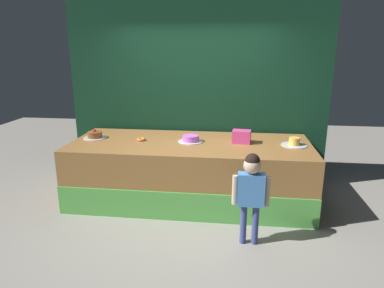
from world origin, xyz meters
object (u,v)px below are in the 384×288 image
Objects in this scene: donut at (141,139)px; cake_center at (191,139)px; cake_left at (95,135)px; child_figure at (251,187)px; pink_box at (242,137)px; cake_right at (294,143)px.

donut is 0.35× the size of cake_center.
child_figure is at bearing -27.41° from cake_left.
donut is at bearing 143.93° from child_figure.
child_figure is 4.25× the size of pink_box.
cake_left is (-0.71, 0.05, 0.02)m from donut.
child_figure reaches higher than cake_center.
cake_left is at bearing 179.14° from cake_right.
cake_center is 1.42m from cake_right.
cake_left is (-2.22, 1.15, 0.21)m from child_figure.
child_figure is at bearing -36.07° from donut.
donut is 0.36× the size of cake_right.
child_figure is at bearing -118.77° from cake_right.
cake_right is at bearing -0.75° from cake_center.
cake_left is 0.96× the size of cake_right.
donut is at bearing -179.81° from cake_right.
child_figure is at bearing -85.15° from pink_box.
donut is at bearing -3.99° from cake_left.
donut is at bearing -177.69° from pink_box.
child_figure is 3.01× the size of cake_center.
child_figure is 2.51m from cake_left.
cake_center is at bearing -177.45° from pink_box.
child_figure reaches higher than donut.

